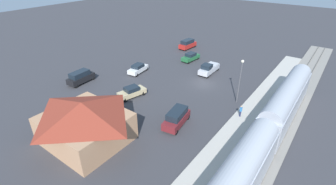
{
  "coord_description": "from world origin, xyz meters",
  "views": [
    {
      "loc": [
        -18.15,
        35.55,
        19.72
      ],
      "look_at": [
        2.16,
        7.82,
        1.0
      ],
      "focal_mm": 26.47,
      "sensor_mm": 36.0,
      "label": 1
    }
  ],
  "objects_px": {
    "sedan_green": "(191,57)",
    "suv_black": "(81,77)",
    "station_building": "(85,121)",
    "sedan_tan": "(132,92)",
    "pedestrian_on_platform": "(241,110)",
    "sedan_white": "(138,69)",
    "suv_red": "(188,44)",
    "pickup_silver": "(209,68)",
    "suv_maroon": "(177,118)",
    "light_pole_near_platform": "(240,76)"
  },
  "relations": [
    {
      "from": "suv_maroon",
      "to": "pickup_silver",
      "type": "height_order",
      "value": "suv_maroon"
    },
    {
      "from": "suv_red",
      "to": "pickup_silver",
      "type": "bearing_deg",
      "value": 137.68
    },
    {
      "from": "pedestrian_on_platform",
      "to": "sedan_white",
      "type": "bearing_deg",
      "value": -8.3
    },
    {
      "from": "sedan_green",
      "to": "suv_red",
      "type": "relative_size",
      "value": 0.93
    },
    {
      "from": "pedestrian_on_platform",
      "to": "light_pole_near_platform",
      "type": "height_order",
      "value": "light_pole_near_platform"
    },
    {
      "from": "sedan_green",
      "to": "pickup_silver",
      "type": "distance_m",
      "value": 7.38
    },
    {
      "from": "suv_maroon",
      "to": "suv_red",
      "type": "bearing_deg",
      "value": -60.36
    },
    {
      "from": "pickup_silver",
      "to": "suv_red",
      "type": "bearing_deg",
      "value": -42.32
    },
    {
      "from": "pickup_silver",
      "to": "suv_red",
      "type": "distance_m",
      "value": 15.33
    },
    {
      "from": "station_building",
      "to": "sedan_tan",
      "type": "distance_m",
      "value": 11.73
    },
    {
      "from": "suv_black",
      "to": "suv_maroon",
      "type": "bearing_deg",
      "value": 178.9
    },
    {
      "from": "station_building",
      "to": "pickup_silver",
      "type": "height_order",
      "value": "station_building"
    },
    {
      "from": "pedestrian_on_platform",
      "to": "suv_red",
      "type": "bearing_deg",
      "value": -44.02
    },
    {
      "from": "suv_black",
      "to": "pickup_silver",
      "type": "height_order",
      "value": "suv_black"
    },
    {
      "from": "sedan_white",
      "to": "station_building",
      "type": "bearing_deg",
      "value": 114.95
    },
    {
      "from": "suv_red",
      "to": "sedan_tan",
      "type": "xyz_separation_m",
      "value": [
        -5.73,
        25.78,
        -0.27
      ]
    },
    {
      "from": "pedestrian_on_platform",
      "to": "sedan_tan",
      "type": "relative_size",
      "value": 0.36
    },
    {
      "from": "station_building",
      "to": "suv_black",
      "type": "xyz_separation_m",
      "value": [
        13.94,
        -9.43,
        -1.64
      ]
    },
    {
      "from": "pedestrian_on_platform",
      "to": "suv_black",
      "type": "distance_m",
      "value": 27.88
    },
    {
      "from": "pedestrian_on_platform",
      "to": "pickup_silver",
      "type": "bearing_deg",
      "value": -45.71
    },
    {
      "from": "sedan_tan",
      "to": "light_pole_near_platform",
      "type": "relative_size",
      "value": 0.69
    },
    {
      "from": "suv_maroon",
      "to": "pickup_silver",
      "type": "bearing_deg",
      "value": -75.53
    },
    {
      "from": "sedan_white",
      "to": "sedan_green",
      "type": "bearing_deg",
      "value": -112.73
    },
    {
      "from": "suv_red",
      "to": "light_pole_near_platform",
      "type": "distance_m",
      "value": 26.83
    },
    {
      "from": "station_building",
      "to": "sedan_tan",
      "type": "xyz_separation_m",
      "value": [
        3.12,
        -11.14,
        -1.91
      ]
    },
    {
      "from": "sedan_green",
      "to": "light_pole_near_platform",
      "type": "distance_m",
      "value": 18.96
    },
    {
      "from": "pedestrian_on_platform",
      "to": "sedan_tan",
      "type": "bearing_deg",
      "value": 15.07
    },
    {
      "from": "station_building",
      "to": "pedestrian_on_platform",
      "type": "relative_size",
      "value": 5.88
    },
    {
      "from": "suv_red",
      "to": "light_pole_near_platform",
      "type": "height_order",
      "value": "light_pole_near_platform"
    },
    {
      "from": "sedan_white",
      "to": "light_pole_near_platform",
      "type": "distance_m",
      "value": 20.26
    },
    {
      "from": "pickup_silver",
      "to": "light_pole_near_platform",
      "type": "relative_size",
      "value": 0.78
    },
    {
      "from": "sedan_green",
      "to": "suv_black",
      "type": "xyz_separation_m",
      "value": [
        10.04,
        20.89,
        0.27
      ]
    },
    {
      "from": "suv_black",
      "to": "suv_red",
      "type": "xyz_separation_m",
      "value": [
        -5.09,
        -27.5,
        0.0
      ]
    },
    {
      "from": "suv_black",
      "to": "sedan_white",
      "type": "xyz_separation_m",
      "value": [
        -5.21,
        -9.34,
        -0.27
      ]
    },
    {
      "from": "sedan_green",
      "to": "light_pole_near_platform",
      "type": "xyz_separation_m",
      "value": [
        -15.09,
        10.9,
        3.58
      ]
    },
    {
      "from": "sedan_tan",
      "to": "sedan_green",
      "type": "bearing_deg",
      "value": -87.68
    },
    {
      "from": "suv_black",
      "to": "pickup_silver",
      "type": "xyz_separation_m",
      "value": [
        -16.42,
        -17.18,
        -0.12
      ]
    },
    {
      "from": "sedan_tan",
      "to": "sedan_white",
      "type": "xyz_separation_m",
      "value": [
        5.62,
        -7.62,
        0.0
      ]
    },
    {
      "from": "suv_black",
      "to": "suv_red",
      "type": "distance_m",
      "value": 27.97
    },
    {
      "from": "pickup_silver",
      "to": "light_pole_near_platform",
      "type": "height_order",
      "value": "light_pole_near_platform"
    },
    {
      "from": "suv_black",
      "to": "suv_red",
      "type": "height_order",
      "value": "same"
    },
    {
      "from": "pedestrian_on_platform",
      "to": "suv_red",
      "type": "xyz_separation_m",
      "value": [
        22.12,
        -21.37,
        -0.13
      ]
    },
    {
      "from": "sedan_tan",
      "to": "light_pole_near_platform",
      "type": "xyz_separation_m",
      "value": [
        -14.32,
        -8.27,
        3.58
      ]
    },
    {
      "from": "station_building",
      "to": "sedan_tan",
      "type": "bearing_deg",
      "value": -74.38
    },
    {
      "from": "suv_black",
      "to": "sedan_tan",
      "type": "bearing_deg",
      "value": -170.99
    },
    {
      "from": "sedan_tan",
      "to": "sedan_white",
      "type": "bearing_deg",
      "value": -53.62
    },
    {
      "from": "suv_black",
      "to": "suv_red",
      "type": "relative_size",
      "value": 1.0
    },
    {
      "from": "pedestrian_on_platform",
      "to": "sedan_tan",
      "type": "xyz_separation_m",
      "value": [
        16.38,
        4.41,
        -0.4
      ]
    },
    {
      "from": "sedan_green",
      "to": "sedan_white",
      "type": "xyz_separation_m",
      "value": [
        4.84,
        11.55,
        0.0
      ]
    },
    {
      "from": "suv_maroon",
      "to": "sedan_white",
      "type": "height_order",
      "value": "suv_maroon"
    }
  ]
}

